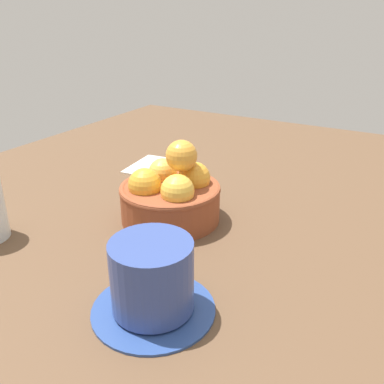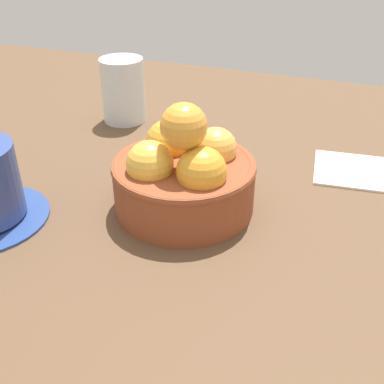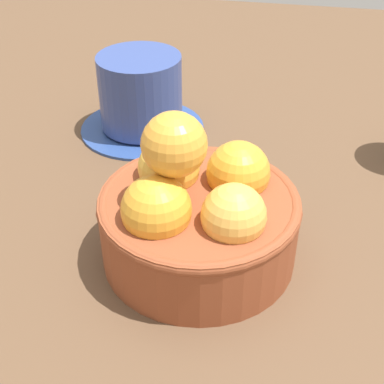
# 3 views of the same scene
# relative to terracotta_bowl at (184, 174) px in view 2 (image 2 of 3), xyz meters

# --- Properties ---
(ground_plane) EXTENTS (1.33, 1.01, 0.05)m
(ground_plane) POSITION_rel_terracotta_bowl_xyz_m (0.00, -0.00, -0.06)
(ground_plane) COLOR brown
(terracotta_bowl) EXTENTS (0.15, 0.15, 0.13)m
(terracotta_bowl) POSITION_rel_terracotta_bowl_xyz_m (0.00, 0.00, 0.00)
(terracotta_bowl) COLOR brown
(terracotta_bowl) RESTS_ON ground_plane
(water_glass) EXTENTS (0.06, 0.06, 0.09)m
(water_glass) POSITION_rel_terracotta_bowl_xyz_m (0.18, -0.20, 0.01)
(water_glass) COLOR silver
(water_glass) RESTS_ON ground_plane
(folded_napkin) EXTENTS (0.12, 0.10, 0.01)m
(folded_napkin) POSITION_rel_terracotta_bowl_xyz_m (-0.17, -0.15, -0.04)
(folded_napkin) COLOR white
(folded_napkin) RESTS_ON ground_plane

